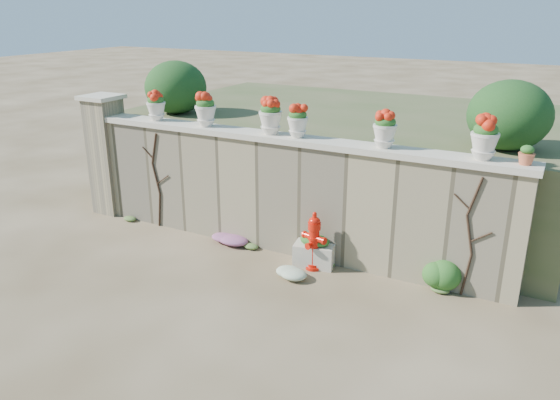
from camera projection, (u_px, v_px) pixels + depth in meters
The scene contains 21 objects.
ground at pixel (229, 291), 8.46m from camera, with size 80.00×80.00×0.00m, color brown.
stone_wall at pixel (283, 197), 9.62m from camera, with size 8.00×0.40×2.00m, color #8D7F5E.
wall_cap at pixel (283, 138), 9.26m from camera, with size 8.10×0.52×0.10m, color beige.
gate_pillar at pixel (107, 154), 11.37m from camera, with size 0.72×0.72×2.48m.
raised_fill at pixel (349, 155), 12.27m from camera, with size 9.00×6.00×2.00m, color #384C23.
back_shrub_left at pixel (176, 87), 11.51m from camera, with size 1.30×1.30×1.10m, color #143814.
back_shrub_right at pixel (509, 115), 8.58m from camera, with size 1.30×1.30×1.10m, color #143814.
vine_left at pixel (157, 179), 10.62m from camera, with size 0.60×0.04×1.91m.
vine_right at pixel (470, 236), 8.00m from camera, with size 0.60×0.04×1.91m.
fire_hydrant at pixel (314, 241), 9.03m from camera, with size 0.44×0.31×1.00m.
planter_box at pixel (314, 251), 9.22m from camera, with size 0.73×0.51×0.56m.
green_shrub at pixel (437, 273), 8.39m from camera, with size 0.64×0.58×0.61m, color #1E5119.
magenta_clump at pixel (233, 238), 10.12m from camera, with size 0.85×0.56×0.23m, color #C828B5.
white_flowers at pixel (287, 273), 8.81m from camera, with size 0.57×0.46×0.21m, color white.
urn_pot_0 at pixel (156, 106), 10.37m from camera, with size 0.36×0.36×0.56m.
urn_pot_1 at pixel (206, 110), 9.85m from camera, with size 0.38×0.38×0.60m.
urn_pot_2 at pixel (271, 116), 9.25m from camera, with size 0.40×0.40×0.63m.
urn_pot_3 at pixel (298, 121), 9.04m from camera, with size 0.35×0.35×0.55m.
urn_pot_4 at pixel (385, 129), 8.36m from camera, with size 0.37×0.37×0.58m.
urn_pot_5 at pixel (485, 138), 7.71m from camera, with size 0.40×0.40×0.62m.
terracotta_pot at pixel (526, 156), 7.52m from camera, with size 0.22×0.22×0.26m.
Camera 1 is at (4.24, -6.23, 4.18)m, focal length 35.00 mm.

